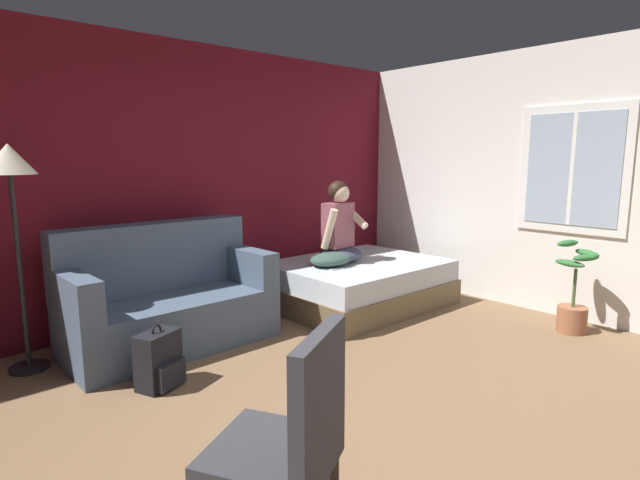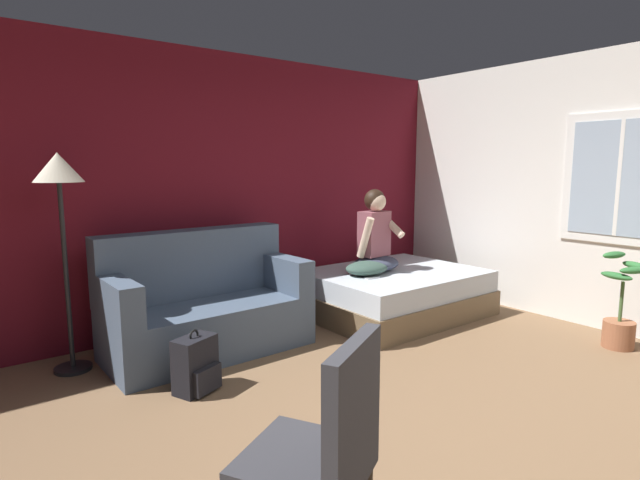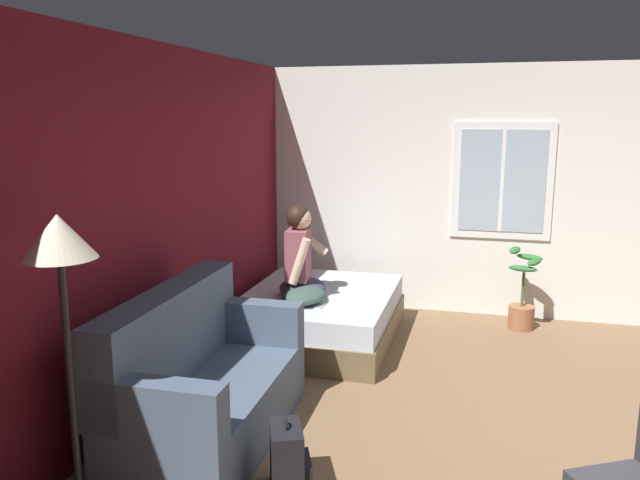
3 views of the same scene
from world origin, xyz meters
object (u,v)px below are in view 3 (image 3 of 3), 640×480
object	(u,v)px
couch	(202,385)
person_seated	(300,259)
potted_plant	(522,300)
floor_lamp	(61,269)
bed	(320,316)
cell_phone	(320,306)
throw_pillow	(305,295)
backpack	(288,460)

from	to	relation	value
couch	person_seated	world-z (taller)	person_seated
person_seated	potted_plant	xyz separation A→B (m)	(1.00, -2.08, -0.53)
floor_lamp	couch	bearing A→B (deg)	-11.60
potted_plant	bed	bearing A→B (deg)	113.68
floor_lamp	cell_phone	bearing A→B (deg)	-12.48
cell_phone	throw_pillow	bearing A→B (deg)	158.76
bed	floor_lamp	xyz separation A→B (m)	(-3.11, 0.47, 1.19)
person_seated	potted_plant	distance (m)	2.37
backpack	potted_plant	world-z (taller)	potted_plant
throw_pillow	floor_lamp	xyz separation A→B (m)	(-2.74, 0.43, 0.88)
couch	person_seated	size ratio (longest dim) A/B	1.96
bed	backpack	world-z (taller)	bed
person_seated	cell_phone	xyz separation A→B (m)	(-0.30, -0.27, -0.35)
couch	potted_plant	world-z (taller)	couch
bed	potted_plant	size ratio (longest dim) A/B	2.14
bed	person_seated	world-z (taller)	person_seated
person_seated	backpack	xyz separation A→B (m)	(-2.34, -0.63, -0.64)
person_seated	bed	bearing A→B (deg)	-44.61
floor_lamp	potted_plant	distance (m)	4.77
potted_plant	cell_phone	bearing A→B (deg)	125.50
bed	backpack	size ratio (longest dim) A/B	3.97
bed	backpack	distance (m)	2.54
backpack	cell_phone	bearing A→B (deg)	9.91
throw_pillow	floor_lamp	distance (m)	2.91
backpack	potted_plant	size ratio (longest dim) A/B	0.54
person_seated	floor_lamp	xyz separation A→B (m)	(-2.97, 0.32, 0.59)
backpack	potted_plant	bearing A→B (deg)	-23.53
throw_pillow	floor_lamp	bearing A→B (deg)	171.08
potted_plant	throw_pillow	bearing A→B (deg)	121.72
floor_lamp	potted_plant	bearing A→B (deg)	-31.22
couch	floor_lamp	world-z (taller)	floor_lamp
couch	floor_lamp	distance (m)	1.48
person_seated	throw_pillow	bearing A→B (deg)	-154.01
person_seated	potted_plant	bearing A→B (deg)	-64.40
backpack	person_seated	bearing A→B (deg)	14.98
backpack	cell_phone	distance (m)	2.10
backpack	floor_lamp	bearing A→B (deg)	123.40
backpack	throw_pillow	xyz separation A→B (m)	(2.12, 0.52, 0.36)
cell_phone	person_seated	bearing A→B (deg)	135.59
bed	backpack	xyz separation A→B (m)	(-2.49, -0.48, -0.04)
bed	throw_pillow	distance (m)	0.49
couch	potted_plant	size ratio (longest dim) A/B	2.02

